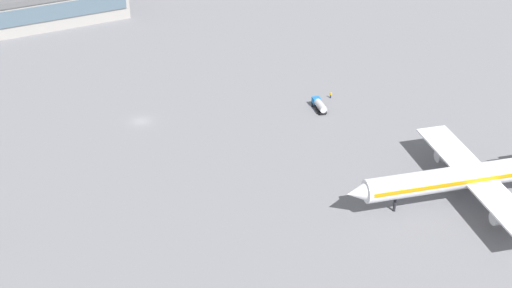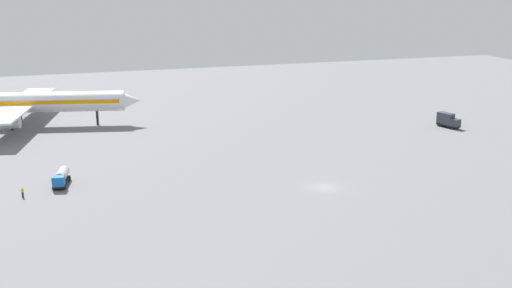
% 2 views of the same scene
% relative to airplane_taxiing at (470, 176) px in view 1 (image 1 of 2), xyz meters
% --- Properties ---
extents(ground, '(288.00, 288.00, 0.00)m').
position_rel_airplane_taxiing_xyz_m(ground, '(47.70, -61.79, -5.72)').
color(ground, slate).
extents(terminal_building, '(59.02, 22.38, 11.22)m').
position_rel_airplane_taxiing_xyz_m(terminal_building, '(55.67, -139.72, -0.00)').
color(terminal_building, '#9E9993').
rests_on(terminal_building, ground).
extents(airplane_taxiing, '(51.23, 41.71, 15.74)m').
position_rel_airplane_taxiing_xyz_m(airplane_taxiing, '(0.00, 0.00, 0.00)').
color(airplane_taxiing, white).
rests_on(airplane_taxiing, ground).
extents(fuel_truck, '(3.17, 6.55, 2.50)m').
position_rel_airplane_taxiing_xyz_m(fuel_truck, '(6.18, -46.93, -4.34)').
color(fuel_truck, black).
rests_on(fuel_truck, ground).
extents(ground_crew_worker, '(0.54, 0.54, 1.67)m').
position_rel_airplane_taxiing_xyz_m(ground_crew_worker, '(0.14, -51.19, -4.87)').
color(ground_crew_worker, '#1E2338').
rests_on(ground_crew_worker, ground).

